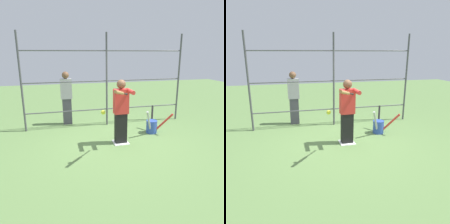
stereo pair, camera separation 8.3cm
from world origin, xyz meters
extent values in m
plane|color=#608447|center=(0.00, 0.00, 0.00)|extent=(24.00, 24.00, 0.00)
cube|color=white|center=(0.00, 0.00, 0.01)|extent=(0.40, 0.40, 0.02)
cylinder|color=#4C4C51|center=(-2.58, -1.60, 1.48)|extent=(0.06, 0.06, 2.96)
cylinder|color=#4C4C51|center=(0.00, -1.60, 1.48)|extent=(0.06, 0.06, 2.96)
cylinder|color=#4C4C51|center=(2.58, -1.60, 1.48)|extent=(0.06, 0.06, 2.96)
cylinder|color=#4C4C51|center=(0.00, -1.60, 0.55)|extent=(5.16, 0.04, 0.04)
cylinder|color=#4C4C51|center=(0.00, -1.60, 1.48)|extent=(5.16, 0.04, 0.04)
cylinder|color=#4C4C51|center=(0.00, -1.60, 2.42)|extent=(5.16, 0.04, 0.04)
cube|color=black|center=(0.00, 0.00, 0.41)|extent=(0.31, 0.20, 0.82)
cube|color=red|center=(0.00, 0.00, 1.14)|extent=(0.38, 0.22, 0.64)
sphere|color=brown|center=(0.00, 0.00, 1.59)|extent=(0.23, 0.23, 0.23)
cylinder|color=red|center=(-0.17, 0.23, 1.44)|extent=(0.10, 0.46, 0.10)
cylinder|color=red|center=(0.17, 0.23, 1.44)|extent=(0.10, 0.46, 0.10)
sphere|color=black|center=(0.00, 0.46, 1.42)|extent=(0.05, 0.05, 0.05)
cylinder|color=black|center=(0.10, 0.60, 1.46)|extent=(0.22, 0.31, 0.11)
cylinder|color=#B27F42|center=(0.33, 0.95, 1.56)|extent=(0.35, 0.47, 0.18)
sphere|color=yellow|center=(0.68, 0.94, 1.15)|extent=(0.10, 0.10, 0.10)
cylinder|color=#3351B2|center=(-1.13, -0.50, 0.19)|extent=(0.32, 0.32, 0.38)
torus|color=#3351B2|center=(-1.13, -0.50, 0.38)|extent=(0.33, 0.33, 0.01)
cylinder|color=#B2B2B7|center=(-0.95, -0.31, 0.40)|extent=(0.34, 0.36, 0.75)
cylinder|color=black|center=(-1.24, -0.74, 0.39)|extent=(0.25, 0.44, 0.73)
cylinder|color=red|center=(-1.40, -0.31, 0.34)|extent=(0.51, 0.37, 0.64)
cube|color=#3F3F47|center=(1.28, -2.01, 0.44)|extent=(0.29, 0.18, 0.88)
cube|color=#99999E|center=(1.28, -2.01, 1.21)|extent=(0.37, 0.20, 0.66)
sphere|color=brown|center=(1.28, -2.01, 1.65)|extent=(0.23, 0.23, 0.23)
camera|label=1|loc=(1.60, 5.25, 2.36)|focal=35.00mm
camera|label=2|loc=(1.52, 5.27, 2.36)|focal=35.00mm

